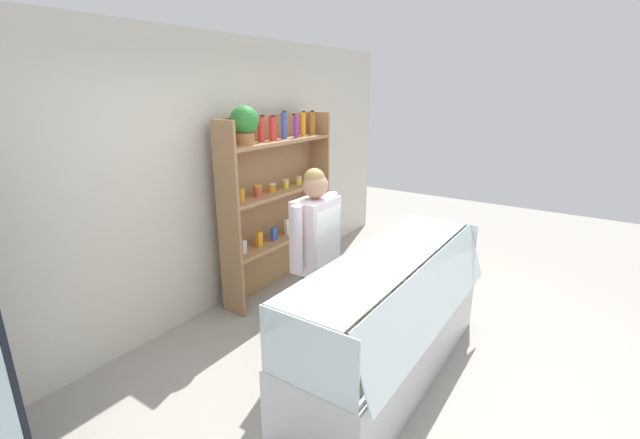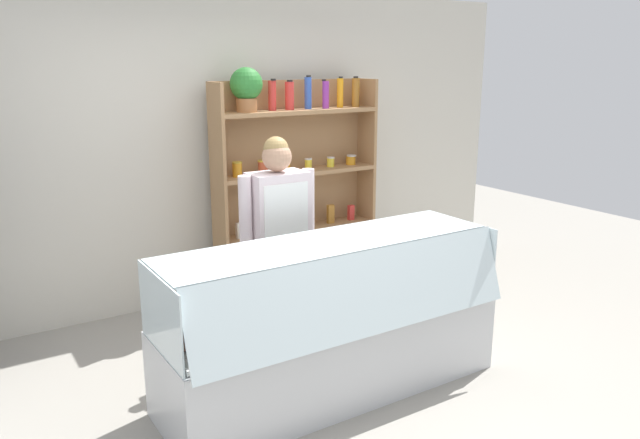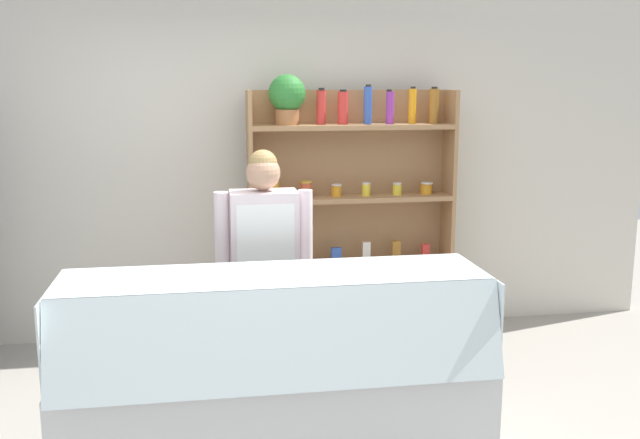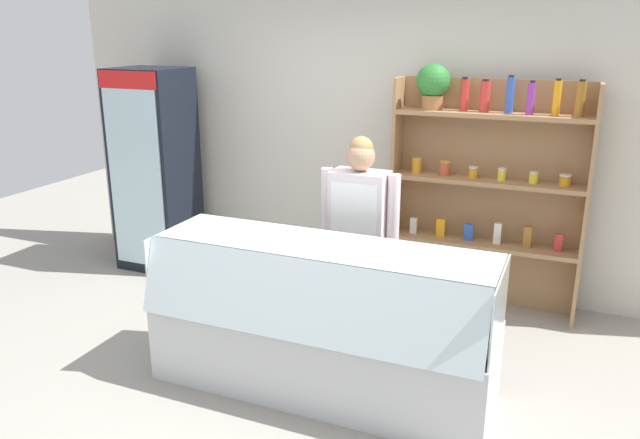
# 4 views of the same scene
# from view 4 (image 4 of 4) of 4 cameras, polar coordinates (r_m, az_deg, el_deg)

# --- Properties ---
(ground_plane) EXTENTS (12.00, 12.00, 0.00)m
(ground_plane) POSITION_cam_4_polar(r_m,az_deg,el_deg) (4.40, -0.37, -14.61)
(ground_plane) COLOR gray
(back_wall) EXTENTS (6.80, 0.10, 2.70)m
(back_wall) POSITION_cam_4_polar(r_m,az_deg,el_deg) (5.70, 7.56, 7.24)
(back_wall) COLOR beige
(back_wall) RESTS_ON ground
(drinks_fridge) EXTENTS (0.67, 0.61, 1.96)m
(drinks_fridge) POSITION_cam_4_polar(r_m,az_deg,el_deg) (6.34, -14.84, 4.39)
(drinks_fridge) COLOR black
(drinks_fridge) RESTS_ON ground
(shelving_unit) EXTENTS (1.56, 0.29, 2.04)m
(shelving_unit) POSITION_cam_4_polar(r_m,az_deg,el_deg) (5.31, 14.50, 4.05)
(shelving_unit) COLOR #9E754C
(shelving_unit) RESTS_ON ground
(deli_display_case) EXTENTS (2.23, 0.77, 1.01)m
(deli_display_case) POSITION_cam_4_polar(r_m,az_deg,el_deg) (4.19, 0.04, -11.47)
(deli_display_case) COLOR silver
(deli_display_case) RESTS_ON ground
(shop_clerk) EXTENTS (0.60, 0.25, 1.59)m
(shop_clerk) POSITION_cam_4_polar(r_m,az_deg,el_deg) (4.54, 3.58, -0.62)
(shop_clerk) COLOR #383D51
(shop_clerk) RESTS_ON ground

